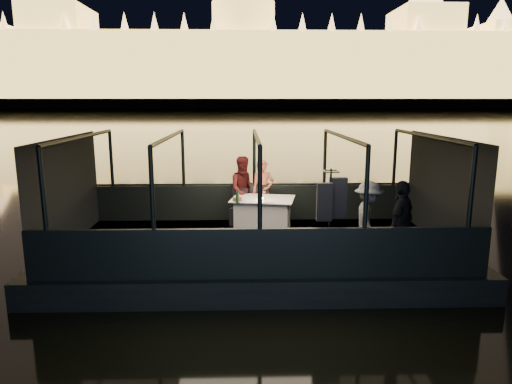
{
  "coord_description": "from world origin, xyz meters",
  "views": [
    {
      "loc": [
        -0.27,
        -9.48,
        3.55
      ],
      "look_at": [
        0.0,
        0.4,
        1.55
      ],
      "focal_mm": 32.0,
      "sensor_mm": 36.0,
      "label": 1
    }
  ],
  "objects_px": {
    "chair_port_right": "(259,207)",
    "coat_stand": "(330,217)",
    "passenger_dark": "(401,221)",
    "passenger_stripe": "(368,214)",
    "person_woman_coral": "(263,193)",
    "person_man_maroon": "(244,193)",
    "wine_bottle": "(237,196)",
    "chair_port_left": "(240,207)",
    "dining_table_central": "(263,214)"
  },
  "relations": [
    {
      "from": "chair_port_right",
      "to": "coat_stand",
      "type": "height_order",
      "value": "coat_stand"
    },
    {
      "from": "dining_table_central",
      "to": "coat_stand",
      "type": "relative_size",
      "value": 0.8
    },
    {
      "from": "chair_port_right",
      "to": "wine_bottle",
      "type": "xyz_separation_m",
      "value": [
        -0.53,
        -0.87,
        0.47
      ]
    },
    {
      "from": "passenger_stripe",
      "to": "chair_port_left",
      "type": "bearing_deg",
      "value": 56.15
    },
    {
      "from": "wine_bottle",
      "to": "passenger_stripe",
      "type": "bearing_deg",
      "value": -29.98
    },
    {
      "from": "passenger_dark",
      "to": "chair_port_left",
      "type": "bearing_deg",
      "value": -94.63
    },
    {
      "from": "person_woman_coral",
      "to": "wine_bottle",
      "type": "bearing_deg",
      "value": -133.05
    },
    {
      "from": "chair_port_right",
      "to": "coat_stand",
      "type": "distance_m",
      "value": 3.08
    },
    {
      "from": "chair_port_right",
      "to": "passenger_dark",
      "type": "bearing_deg",
      "value": -41.59
    },
    {
      "from": "coat_stand",
      "to": "passenger_dark",
      "type": "distance_m",
      "value": 1.32
    },
    {
      "from": "passenger_stripe",
      "to": "dining_table_central",
      "type": "bearing_deg",
      "value": 55.18
    },
    {
      "from": "dining_table_central",
      "to": "person_woman_coral",
      "type": "bearing_deg",
      "value": 87.64
    },
    {
      "from": "chair_port_left",
      "to": "coat_stand",
      "type": "bearing_deg",
      "value": -36.76
    },
    {
      "from": "passenger_dark",
      "to": "person_woman_coral",
      "type": "bearing_deg",
      "value": -103.24
    },
    {
      "from": "passenger_dark",
      "to": "wine_bottle",
      "type": "xyz_separation_m",
      "value": [
        -3.06,
        2.04,
        0.06
      ]
    },
    {
      "from": "dining_table_central",
      "to": "chair_port_left",
      "type": "bearing_deg",
      "value": 140.85
    },
    {
      "from": "person_woman_coral",
      "to": "passenger_dark",
      "type": "bearing_deg",
      "value": -66.72
    },
    {
      "from": "chair_port_left",
      "to": "person_woman_coral",
      "type": "height_order",
      "value": "person_woman_coral"
    },
    {
      "from": "coat_stand",
      "to": "person_woman_coral",
      "type": "xyz_separation_m",
      "value": [
        -1.12,
        3.06,
        -0.15
      ]
    },
    {
      "from": "passenger_dark",
      "to": "chair_port_right",
      "type": "bearing_deg",
      "value": -99.6
    },
    {
      "from": "chair_port_left",
      "to": "person_woman_coral",
      "type": "relative_size",
      "value": 0.55
    },
    {
      "from": "passenger_stripe",
      "to": "person_man_maroon",
      "type": "bearing_deg",
      "value": 51.72
    },
    {
      "from": "dining_table_central",
      "to": "chair_port_left",
      "type": "relative_size",
      "value": 1.67
    },
    {
      "from": "chair_port_right",
      "to": "person_woman_coral",
      "type": "relative_size",
      "value": 0.61
    },
    {
      "from": "dining_table_central",
      "to": "wine_bottle",
      "type": "distance_m",
      "value": 0.9
    },
    {
      "from": "coat_stand",
      "to": "person_woman_coral",
      "type": "relative_size",
      "value": 1.15
    },
    {
      "from": "person_man_maroon",
      "to": "wine_bottle",
      "type": "bearing_deg",
      "value": -110.69
    },
    {
      "from": "chair_port_left",
      "to": "person_woman_coral",
      "type": "xyz_separation_m",
      "value": [
        0.58,
        0.27,
        0.3
      ]
    },
    {
      "from": "passenger_stripe",
      "to": "chair_port_right",
      "type": "bearing_deg",
      "value": 50.16
    },
    {
      "from": "wine_bottle",
      "to": "person_woman_coral",
      "type": "bearing_deg",
      "value": 61.09
    },
    {
      "from": "chair_port_right",
      "to": "person_man_maroon",
      "type": "height_order",
      "value": "person_man_maroon"
    },
    {
      "from": "coat_stand",
      "to": "passenger_dark",
      "type": "xyz_separation_m",
      "value": [
        1.31,
        -0.12,
        -0.05
      ]
    },
    {
      "from": "chair_port_left",
      "to": "coat_stand",
      "type": "distance_m",
      "value": 3.3
    },
    {
      "from": "chair_port_left",
      "to": "coat_stand",
      "type": "relative_size",
      "value": 0.48
    },
    {
      "from": "person_man_maroon",
      "to": "chair_port_right",
      "type": "bearing_deg",
      "value": -49.06
    },
    {
      "from": "chair_port_right",
      "to": "person_woman_coral",
      "type": "xyz_separation_m",
      "value": [
        0.1,
        0.27,
        0.3
      ]
    },
    {
      "from": "coat_stand",
      "to": "passenger_stripe",
      "type": "relative_size",
      "value": 1.2
    },
    {
      "from": "chair_port_left",
      "to": "chair_port_right",
      "type": "bearing_deg",
      "value": 21.87
    },
    {
      "from": "person_man_maroon",
      "to": "passenger_dark",
      "type": "relative_size",
      "value": 1.03
    },
    {
      "from": "person_woman_coral",
      "to": "wine_bottle",
      "type": "relative_size",
      "value": 5.06
    },
    {
      "from": "dining_table_central",
      "to": "chair_port_right",
      "type": "bearing_deg",
      "value": 99.09
    },
    {
      "from": "dining_table_central",
      "to": "passenger_stripe",
      "type": "height_order",
      "value": "passenger_stripe"
    },
    {
      "from": "dining_table_central",
      "to": "person_woman_coral",
      "type": "distance_m",
      "value": 0.81
    },
    {
      "from": "chair_port_right",
      "to": "passenger_stripe",
      "type": "xyz_separation_m",
      "value": [
        2.06,
        -2.36,
        0.4
      ]
    },
    {
      "from": "chair_port_right",
      "to": "person_woman_coral",
      "type": "distance_m",
      "value": 0.42
    },
    {
      "from": "person_man_maroon",
      "to": "chair_port_left",
      "type": "bearing_deg",
      "value": -125.82
    },
    {
      "from": "wine_bottle",
      "to": "coat_stand",
      "type": "bearing_deg",
      "value": -47.67
    },
    {
      "from": "person_woman_coral",
      "to": "passenger_dark",
      "type": "distance_m",
      "value": 4.0
    },
    {
      "from": "chair_port_right",
      "to": "passenger_dark",
      "type": "xyz_separation_m",
      "value": [
        2.53,
        -2.91,
        0.4
      ]
    },
    {
      "from": "chair_port_left",
      "to": "passenger_stripe",
      "type": "relative_size",
      "value": 0.57
    }
  ]
}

